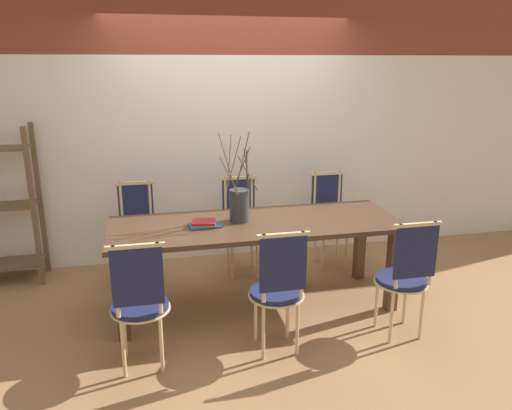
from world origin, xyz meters
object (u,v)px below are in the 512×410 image
(chair_near_center, at_px, (405,274))
(vase_centerpiece, at_px, (239,204))
(chair_far_center, at_px, (330,216))
(dining_table, at_px, (256,234))
(book_stack, at_px, (204,224))

(chair_near_center, distance_m, vase_centerpiece, 1.44)
(chair_far_center, height_order, vase_centerpiece, vase_centerpiece)
(chair_far_center, relative_size, vase_centerpiece, 1.28)
(dining_table, height_order, vase_centerpiece, vase_centerpiece)
(dining_table, distance_m, vase_centerpiece, 0.29)
(chair_near_center, relative_size, book_stack, 3.58)
(vase_centerpiece, bearing_deg, chair_far_center, 32.69)
(vase_centerpiece, relative_size, book_stack, 2.80)
(dining_table, bearing_deg, chair_near_center, -37.42)
(dining_table, relative_size, chair_near_center, 2.52)
(chair_near_center, height_order, chair_far_center, same)
(chair_far_center, bearing_deg, chair_near_center, 91.12)
(dining_table, bearing_deg, vase_centerpiece, 156.23)
(dining_table, distance_m, book_stack, 0.46)
(book_stack, bearing_deg, dining_table, 2.86)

